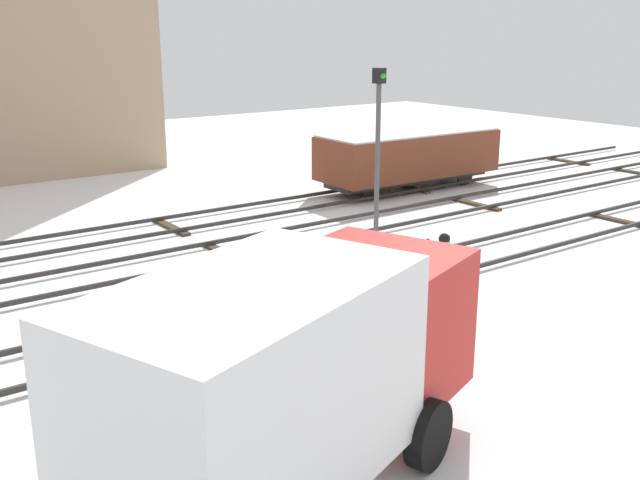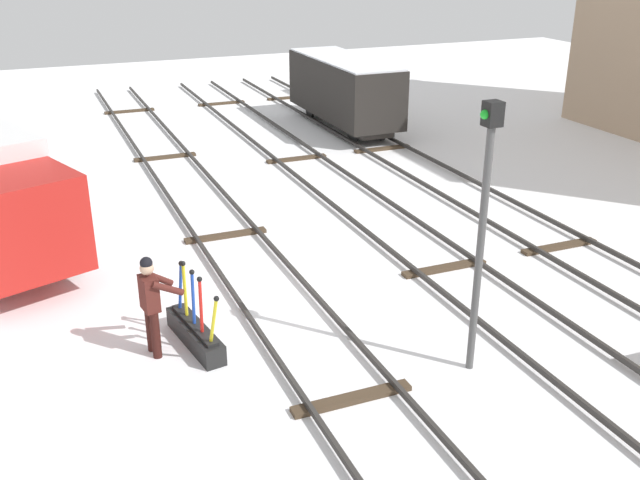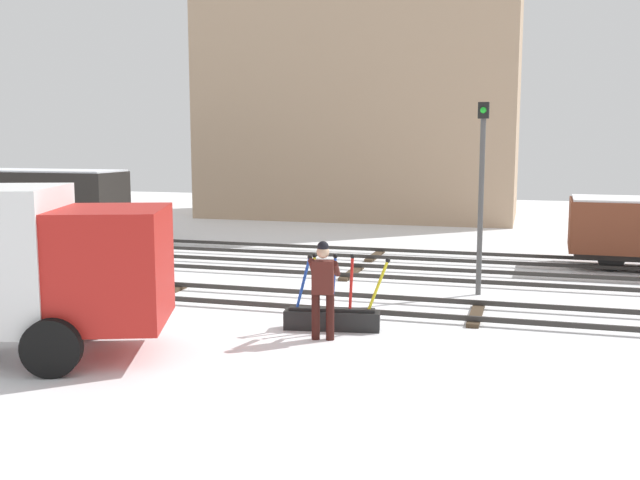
% 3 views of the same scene
% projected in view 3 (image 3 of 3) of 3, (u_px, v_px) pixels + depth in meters
% --- Properties ---
extents(ground_plane, '(60.00, 60.00, 0.00)m').
position_uv_depth(ground_plane, '(310.00, 306.00, 15.67)').
color(ground_plane, white).
extents(track_main_line, '(44.00, 1.94, 0.18)m').
position_uv_depth(track_main_line, '(310.00, 301.00, 15.66)').
color(track_main_line, '#2D2B28').
rests_on(track_main_line, ground_plane).
extents(track_siding_near, '(44.00, 1.94, 0.18)m').
position_uv_depth(track_siding_near, '(351.00, 271.00, 19.25)').
color(track_siding_near, '#2D2B28').
rests_on(track_siding_near, ground_plane).
extents(track_siding_far, '(44.00, 1.94, 0.18)m').
position_uv_depth(track_siding_far, '(375.00, 254.00, 22.11)').
color(track_siding_far, '#2D2B28').
rests_on(track_siding_far, ground_plane).
extents(switch_lever_frame, '(1.99, 0.64, 1.45)m').
position_uv_depth(switch_lever_frame, '(332.00, 317.00, 13.65)').
color(switch_lever_frame, black).
rests_on(switch_lever_frame, ground_plane).
extents(rail_worker, '(0.61, 0.70, 1.78)m').
position_uv_depth(rail_worker, '(323.00, 284.00, 12.89)').
color(rail_worker, '#351511').
rests_on(rail_worker, ground_plane).
extents(signal_post, '(0.24, 0.32, 4.38)m').
position_uv_depth(signal_post, '(482.00, 180.00, 16.42)').
color(signal_post, '#4C4C4C').
rests_on(signal_post, ground_plane).
extents(apartment_building, '(14.42, 6.87, 12.08)m').
position_uv_depth(apartment_building, '(361.00, 85.00, 33.52)').
color(apartment_building, tan).
rests_on(apartment_building, ground_plane).
extents(freight_car_far_end, '(5.98, 1.97, 2.53)m').
position_uv_depth(freight_car_far_end, '(40.00, 201.00, 25.22)').
color(freight_car_far_end, '#2D2B28').
rests_on(freight_car_far_end, ground_plane).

